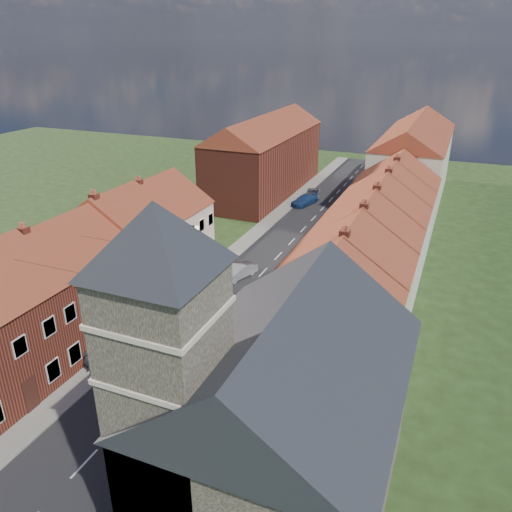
{
  "coord_description": "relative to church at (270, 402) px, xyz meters",
  "views": [
    {
      "loc": [
        15.07,
        -11.9,
        19.49
      ],
      "look_at": [
        1.05,
        21.8,
        3.5
      ],
      "focal_mm": 35.0,
      "sensor_mm": 36.0,
      "label": 1
    }
  ],
  "objects": [
    {
      "name": "block_right_far",
      "position": [
        -0.06,
        51.68,
        -0.58
      ],
      "size": [
        8.3,
        24.2,
        10.5
      ],
      "color": "#B5B099",
      "rests_on": "ground"
    },
    {
      "name": "cottage_l_pink",
      "position": [
        -18.66,
        20.52,
        -1.51
      ],
      "size": [
        8.3,
        6.3,
        8.8
      ],
      "color": "#FFDBC9",
      "rests_on": "ground"
    },
    {
      "name": "cottage_r_white_far",
      "position": [
        -0.06,
        30.97,
        -1.4
      ],
      "size": [
        8.3,
        5.2,
        9.0
      ],
      "color": "white",
      "rests_on": "ground"
    },
    {
      "name": "ground",
      "position": [
        -9.36,
        -3.32,
        -5.88
      ],
      "size": [
        160.0,
        160.0,
        0.0
      ],
      "primitive_type": "plane",
      "color": "#375825",
      "rests_on": "ground"
    },
    {
      "name": "cottage_r_cream_mid",
      "position": [
        -0.06,
        20.17,
        -1.4
      ],
      "size": [
        8.3,
        5.2,
        9.0
      ],
      "color": "#FFDBC9",
      "rests_on": "ground"
    },
    {
      "name": "cottage_r_cream_far",
      "position": [
        -0.06,
        36.37,
        -1.4
      ],
      "size": [
        8.3,
        6.0,
        9.0
      ],
      "color": "#B5B099",
      "rests_on": "ground"
    },
    {
      "name": "cottage_r_tudor",
      "position": [
        -0.09,
        9.37,
        -1.41
      ],
      "size": [
        8.3,
        5.2,
        9.0
      ],
      "color": "#B5B099",
      "rests_on": "ground"
    },
    {
      "name": "car_mid",
      "position": [
        -10.97,
        20.84,
        -5.26
      ],
      "size": [
        2.47,
        3.97,
        1.24
      ],
      "primitive_type": "imported",
      "rotation": [
        0.0,
        0.0,
        -0.34
      ],
      "color": "#B3B5BC",
      "rests_on": "ground"
    },
    {
      "name": "pedestrian_right",
      "position": [
        -4.71,
        5.43,
        -4.8
      ],
      "size": [
        0.94,
        0.74,
        1.91
      ],
      "primitive_type": "imported",
      "rotation": [
        0.0,
        0.0,
        3.13
      ],
      "color": "black",
      "rests_on": "pavement_right"
    },
    {
      "name": "car_far",
      "position": [
        -11.91,
        43.18,
        -5.24
      ],
      "size": [
        2.99,
        4.71,
        1.27
      ],
      "primitive_type": "imported",
      "rotation": [
        0.0,
        0.0,
        -0.3
      ],
      "color": "navy",
      "rests_on": "ground"
    },
    {
      "name": "cottage_r_white_near",
      "position": [
        -0.06,
        14.77,
        -1.4
      ],
      "size": [
        8.3,
        6.0,
        9.0
      ],
      "color": "#B5B099",
      "rests_on": "ground"
    },
    {
      "name": "car_distant",
      "position": [
        -11.83,
        46.82,
        -5.34
      ],
      "size": [
        2.57,
        4.18,
        1.08
      ],
      "primitive_type": "imported",
      "rotation": [
        0.0,
        0.0,
        0.21
      ],
      "color": "gray",
      "rests_on": "ground"
    },
    {
      "name": "pavement_left",
      "position": [
        -13.76,
        26.68,
        -5.82
      ],
      "size": [
        1.8,
        90.0,
        0.12
      ],
      "primitive_type": "cube",
      "color": "gray",
      "rests_on": "ground"
    },
    {
      "name": "cottage_l_white",
      "position": [
        -18.66,
        8.62,
        -1.51
      ],
      "size": [
        8.3,
        6.9,
        8.8
      ],
      "color": "maroon",
      "rests_on": "ground"
    },
    {
      "name": "church",
      "position": [
        0.0,
        0.0,
        0.0
      ],
      "size": [
        11.25,
        14.25,
        15.2
      ],
      "color": "#3A3528",
      "rests_on": "ground"
    },
    {
      "name": "road",
      "position": [
        -9.36,
        26.68,
        -5.87
      ],
      "size": [
        7.0,
        90.0,
        0.02
      ],
      "primitive_type": "cube",
      "color": "black",
      "rests_on": "ground"
    },
    {
      "name": "cottage_l_brick_mid",
      "position": [
        -18.66,
        14.72,
        -1.35
      ],
      "size": [
        8.3,
        5.7,
        9.1
      ],
      "color": "#FFDBC9",
      "rests_on": "ground"
    },
    {
      "name": "lamppost",
      "position": [
        -13.17,
        16.68,
        -2.34
      ],
      "size": [
        0.88,
        0.15,
        6.0
      ],
      "color": "black",
      "rests_on": "pavement_left"
    },
    {
      "name": "car_near",
      "position": [
        -12.45,
        6.4,
        -5.11
      ],
      "size": [
        1.85,
        4.51,
        1.53
      ],
      "primitive_type": "imported",
      "rotation": [
        0.0,
        0.0,
        -0.01
      ],
      "color": "black",
      "rests_on": "ground"
    },
    {
      "name": "block_left_far",
      "position": [
        -18.66,
        46.68,
        -0.58
      ],
      "size": [
        8.3,
        24.2,
        10.5
      ],
      "color": "maroon",
      "rests_on": "ground"
    },
    {
      "name": "pedestrian_left",
      "position": [
        -13.96,
        4.6,
        -4.97
      ],
      "size": [
        0.62,
        0.45,
        1.57
      ],
      "primitive_type": "imported",
      "rotation": [
        0.0,
        0.0,
        -0.14
      ],
      "color": "black",
      "rests_on": "pavement_left"
    },
    {
      "name": "cottage_r_pink",
      "position": [
        -0.06,
        25.57,
        -1.4
      ],
      "size": [
        8.3,
        6.0,
        9.0
      ],
      "color": "white",
      "rests_on": "ground"
    },
    {
      "name": "pavement_right",
      "position": [
        -4.96,
        26.68,
        -5.82
      ],
      "size": [
        1.8,
        90.0,
        0.12
      ],
      "primitive_type": "cube",
      "color": "gray",
      "rests_on": "ground"
    }
  ]
}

